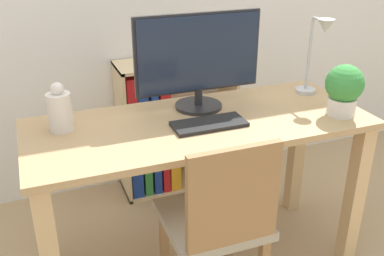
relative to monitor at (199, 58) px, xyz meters
The scene contains 8 objects.
desk 0.42m from the monitor, 108.51° to the right, with size 1.50×0.61×0.77m.
monitor is the anchor object (origin of this frame).
keyboard 0.31m from the monitor, 99.21° to the right, with size 0.31×0.14×0.02m.
vase 0.64m from the monitor, behind, with size 0.10×0.10×0.21m.
desk_lamp 0.58m from the monitor, ahead, with size 0.10×0.19×0.39m.
potted_plant 0.65m from the monitor, 28.90° to the right, with size 0.17×0.17×0.23m.
chair 0.72m from the monitor, 101.59° to the right, with size 0.40×0.40×0.86m.
bookshelf 0.87m from the monitor, 91.91° to the left, with size 0.71×0.28×0.83m.
Camera 1 is at (-0.67, -1.65, 1.56)m, focal length 42.00 mm.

